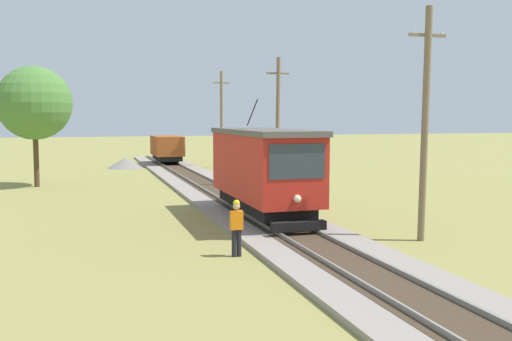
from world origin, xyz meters
The scene contains 8 objects.
red_tram centered at (0.00, 21.48, 2.19)m, with size 2.60×8.54×4.79m.
freight_car centered at (0.00, 50.25, 1.56)m, with size 2.40×5.20×2.31m.
utility_pole_near_tram centered at (4.08, 15.91, 4.13)m, with size 1.40×0.39×8.06m.
utility_pole_mid centered at (4.08, 31.60, 4.03)m, with size 1.40×0.53×7.87m.
utility_pole_far centered at (4.08, 46.28, 4.17)m, with size 1.40×0.25×8.15m.
gravel_pile centered at (-3.78, 48.47, 0.44)m, with size 3.10×3.10×0.89m, color gray.
track_worker centered at (-2.72, 15.58, 0.98)m, with size 0.38×0.24×1.78m.
tree_left_near centered at (-10.00, 36.61, 5.17)m, with size 4.53×4.53×7.45m.
Camera 1 is at (-7.21, -1.52, 4.33)m, focal length 40.64 mm.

